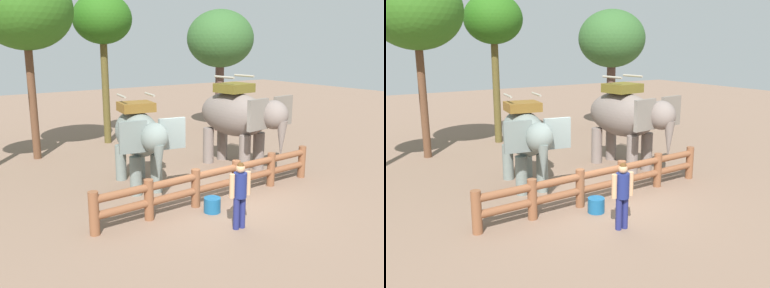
# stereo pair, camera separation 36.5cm
# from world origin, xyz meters

# --- Properties ---
(ground_plane) EXTENTS (60.00, 60.00, 0.00)m
(ground_plane) POSITION_xyz_m (0.00, 0.00, 0.00)
(ground_plane) COLOR #806552
(log_fence) EXTENTS (7.52, 0.58, 1.05)m
(log_fence) POSITION_xyz_m (-0.00, -0.01, 0.60)
(log_fence) COLOR brown
(log_fence) RESTS_ON ground
(elephant_near_left) EXTENTS (1.93, 3.38, 2.85)m
(elephant_near_left) POSITION_xyz_m (-1.25, 2.19, 1.60)
(elephant_near_left) COLOR slate
(elephant_near_left) RESTS_ON ground
(elephant_center) EXTENTS (2.15, 3.83, 3.24)m
(elephant_center) POSITION_xyz_m (2.65, 2.23, 1.82)
(elephant_center) COLOR slate
(elephant_center) RESTS_ON ground
(tourist_woman_in_black) EXTENTS (0.58, 0.34, 1.64)m
(tourist_woman_in_black) POSITION_xyz_m (-0.65, -1.77, 0.95)
(tourist_woman_in_black) COLOR navy
(tourist_woman_in_black) RESTS_ON ground
(tree_far_left) EXTENTS (3.26, 3.26, 5.93)m
(tree_far_left) POSITION_xyz_m (6.16, 7.90, 4.48)
(tree_far_left) COLOR brown
(tree_far_left) RESTS_ON ground
(tree_back_center) EXTENTS (3.39, 3.39, 6.94)m
(tree_back_center) POSITION_xyz_m (-2.98, 7.45, 5.47)
(tree_back_center) COLOR brown
(tree_back_center) RESTS_ON ground
(tree_deep_back) EXTENTS (2.48, 2.48, 6.39)m
(tree_deep_back) POSITION_xyz_m (0.33, 8.42, 5.23)
(tree_deep_back) COLOR brown
(tree_deep_back) RESTS_ON ground
(feed_bucket) EXTENTS (0.44, 0.44, 0.39)m
(feed_bucket) POSITION_xyz_m (-0.58, -0.60, 0.20)
(feed_bucket) COLOR #19598C
(feed_bucket) RESTS_ON ground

